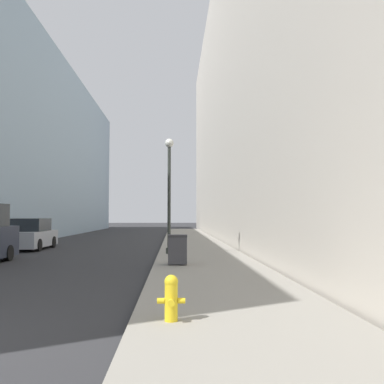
{
  "coord_description": "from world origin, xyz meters",
  "views": [
    {
      "loc": [
        4.73,
        -5.9,
        1.83
      ],
      "look_at": [
        5.63,
        16.08,
        3.04
      ],
      "focal_mm": 40.0,
      "sensor_mm": 36.0,
      "label": 1
    }
  ],
  "objects_px": {
    "lamppost": "(169,186)",
    "parked_sedan_near": "(31,235)",
    "trash_bin": "(177,249)",
    "fire_hydrant": "(171,297)"
  },
  "relations": [
    {
      "from": "trash_bin",
      "to": "lamppost",
      "type": "distance_m",
      "value": 4.92
    },
    {
      "from": "fire_hydrant",
      "to": "lamppost",
      "type": "xyz_separation_m",
      "value": [
        -0.19,
        12.11,
        2.61
      ]
    },
    {
      "from": "fire_hydrant",
      "to": "lamppost",
      "type": "bearing_deg",
      "value": 90.9
    },
    {
      "from": "lamppost",
      "to": "parked_sedan_near",
      "type": "height_order",
      "value": "lamppost"
    },
    {
      "from": "lamppost",
      "to": "parked_sedan_near",
      "type": "bearing_deg",
      "value": 149.61
    },
    {
      "from": "fire_hydrant",
      "to": "parked_sedan_near",
      "type": "bearing_deg",
      "value": 114.92
    },
    {
      "from": "fire_hydrant",
      "to": "trash_bin",
      "type": "relative_size",
      "value": 0.72
    },
    {
      "from": "lamppost",
      "to": "parked_sedan_near",
      "type": "xyz_separation_m",
      "value": [
        -7.47,
        4.38,
        -2.38
      ]
    },
    {
      "from": "trash_bin",
      "to": "lamppost",
      "type": "bearing_deg",
      "value": 94.65
    },
    {
      "from": "parked_sedan_near",
      "to": "lamppost",
      "type": "bearing_deg",
      "value": -30.39
    }
  ]
}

